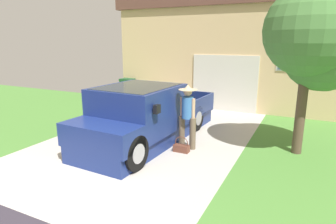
# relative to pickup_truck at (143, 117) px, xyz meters

# --- Properties ---
(pickup_truck) EXTENTS (2.09, 5.20, 1.61)m
(pickup_truck) POSITION_rel_pickup_truck_xyz_m (0.00, 0.00, 0.00)
(pickup_truck) COLOR navy
(pickup_truck) RESTS_ON ground
(person_with_hat) EXTENTS (0.49, 0.48, 1.68)m
(person_with_hat) POSITION_rel_pickup_truck_xyz_m (1.24, 0.16, 0.19)
(person_with_hat) COLOR brown
(person_with_hat) RESTS_ON ground
(handbag) EXTENTS (0.40, 0.19, 0.41)m
(handbag) POSITION_rel_pickup_truck_xyz_m (1.23, -0.17, -0.62)
(handbag) COLOR brown
(handbag) RESTS_ON ground
(house_with_garage) EXTENTS (9.81, 6.66, 5.28)m
(house_with_garage) POSITION_rel_pickup_truck_xyz_m (0.80, 7.92, 1.94)
(house_with_garage) COLOR #D5B382
(house_with_garage) RESTS_ON ground
(front_yard_tree) EXTENTS (2.35, 2.50, 4.00)m
(front_yard_tree) POSITION_rel_pickup_truck_xyz_m (4.05, 1.05, 2.06)
(front_yard_tree) COLOR brown
(front_yard_tree) RESTS_ON ground
(wheeled_trash_bin) EXTENTS (0.60, 0.72, 1.06)m
(wheeled_trash_bin) POSITION_rel_pickup_truck_xyz_m (-3.54, 4.59, -0.16)
(wheeled_trash_bin) COLOR #286B38
(wheeled_trash_bin) RESTS_ON ground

